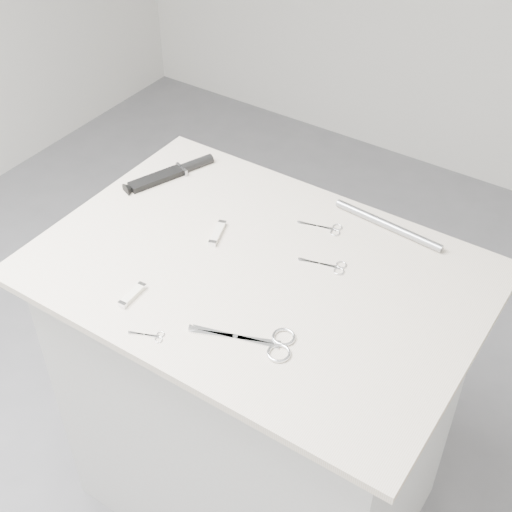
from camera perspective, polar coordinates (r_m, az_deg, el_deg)
The scene contains 11 objects.
ground at distance 2.32m, azimuth 0.10°, elevation -18.27°, with size 4.00×4.00×0.01m, color slate.
plinth at distance 1.95m, azimuth 0.12°, elevation -11.38°, with size 0.90×0.60×0.90m, color #B4B4B2.
display_board at distance 1.61m, azimuth 0.14°, elevation -1.30°, with size 1.00×0.70×0.02m, color beige.
large_shears at distance 1.44m, azimuth 0.70°, elevation -6.89°, with size 0.22×0.12×0.01m.
embroidery_scissors_a at distance 1.62m, azimuth 5.98°, elevation -0.80°, with size 0.11×0.06×0.00m.
embroidery_scissors_b at distance 1.72m, azimuth 5.72°, elevation 2.24°, with size 0.11×0.05×0.00m.
tiny_scissors at distance 1.47m, azimuth -8.39°, elevation -6.33°, with size 0.07×0.05×0.00m.
sheathed_knife at distance 1.91m, azimuth -6.51°, elevation 6.72°, with size 0.12×0.24×0.03m.
pocket_knife_a at distance 1.69m, azimuth -3.10°, elevation 1.84°, with size 0.05×0.09×0.01m.
pocket_knife_b at distance 1.56m, azimuth -9.85°, elevation -3.10°, with size 0.02×0.08×0.01m.
metal_rail at distance 1.74m, azimuth 10.51°, elevation 2.45°, with size 0.02×0.02×0.29m, color gray.
Camera 1 is at (0.66, -1.00, 1.99)m, focal length 50.00 mm.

